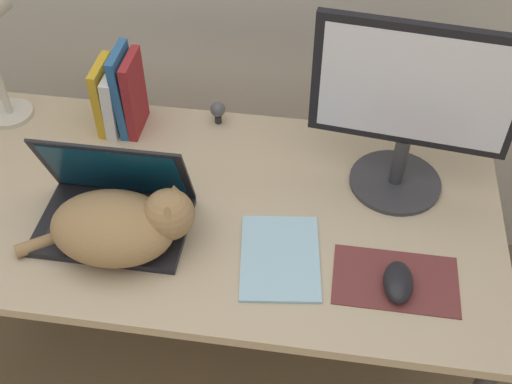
{
  "coord_description": "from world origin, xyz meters",
  "views": [
    {
      "loc": [
        0.3,
        -0.7,
        1.88
      ],
      "look_at": [
        0.14,
        0.33,
        0.82
      ],
      "focal_mm": 45.0,
      "sensor_mm": 36.0,
      "label": 1
    }
  ],
  "objects_px": {
    "book_row": "(120,95)",
    "webcam": "(218,110)",
    "cat": "(122,225)",
    "laptop": "(114,209)",
    "external_monitor": "(411,106)",
    "computer_mouse": "(398,282)",
    "notepad": "(280,257)"
  },
  "relations": [
    {
      "from": "book_row",
      "to": "webcam",
      "type": "xyz_separation_m",
      "value": [
        0.26,
        0.05,
        -0.06
      ]
    },
    {
      "from": "notepad",
      "to": "external_monitor",
      "type": "bearing_deg",
      "value": 47.61
    },
    {
      "from": "cat",
      "to": "webcam",
      "type": "relative_size",
      "value": 6.09
    },
    {
      "from": "external_monitor",
      "to": "book_row",
      "type": "distance_m",
      "value": 0.78
    },
    {
      "from": "external_monitor",
      "to": "webcam",
      "type": "distance_m",
      "value": 0.57
    },
    {
      "from": "external_monitor",
      "to": "webcam",
      "type": "xyz_separation_m",
      "value": [
        -0.5,
        0.18,
        -0.21
      ]
    },
    {
      "from": "cat",
      "to": "external_monitor",
      "type": "xyz_separation_m",
      "value": [
        0.62,
        0.31,
        0.17
      ]
    },
    {
      "from": "cat",
      "to": "webcam",
      "type": "xyz_separation_m",
      "value": [
        0.13,
        0.48,
        -0.03
      ]
    },
    {
      "from": "computer_mouse",
      "to": "notepad",
      "type": "distance_m",
      "value": 0.27
    },
    {
      "from": "webcam",
      "to": "external_monitor",
      "type": "bearing_deg",
      "value": -19.8
    },
    {
      "from": "book_row",
      "to": "notepad",
      "type": "distance_m",
      "value": 0.65
    },
    {
      "from": "laptop",
      "to": "cat",
      "type": "height_order",
      "value": "laptop"
    },
    {
      "from": "laptop",
      "to": "webcam",
      "type": "height_order",
      "value": "laptop"
    },
    {
      "from": "cat",
      "to": "computer_mouse",
      "type": "distance_m",
      "value": 0.63
    },
    {
      "from": "cat",
      "to": "computer_mouse",
      "type": "xyz_separation_m",
      "value": [
        0.63,
        -0.03,
        -0.05
      ]
    },
    {
      "from": "laptop",
      "to": "cat",
      "type": "distance_m",
      "value": 0.09
    },
    {
      "from": "external_monitor",
      "to": "notepad",
      "type": "distance_m",
      "value": 0.46
    },
    {
      "from": "notepad",
      "to": "webcam",
      "type": "height_order",
      "value": "webcam"
    },
    {
      "from": "external_monitor",
      "to": "notepad",
      "type": "bearing_deg",
      "value": -132.39
    },
    {
      "from": "external_monitor",
      "to": "notepad",
      "type": "relative_size",
      "value": 1.73
    },
    {
      "from": "notepad",
      "to": "webcam",
      "type": "xyz_separation_m",
      "value": [
        -0.23,
        0.47,
        0.04
      ]
    },
    {
      "from": "external_monitor",
      "to": "book_row",
      "type": "bearing_deg",
      "value": 170.54
    },
    {
      "from": "notepad",
      "to": "laptop",
      "type": "bearing_deg",
      "value": 172.39
    },
    {
      "from": "computer_mouse",
      "to": "laptop",
      "type": "bearing_deg",
      "value": 171.63
    },
    {
      "from": "cat",
      "to": "book_row",
      "type": "relative_size",
      "value": 1.69
    },
    {
      "from": "cat",
      "to": "book_row",
      "type": "distance_m",
      "value": 0.45
    },
    {
      "from": "laptop",
      "to": "book_row",
      "type": "height_order",
      "value": "book_row"
    },
    {
      "from": "webcam",
      "to": "laptop",
      "type": "bearing_deg",
      "value": -112.73
    },
    {
      "from": "cat",
      "to": "book_row",
      "type": "xyz_separation_m",
      "value": [
        -0.13,
        0.43,
        0.03
      ]
    },
    {
      "from": "cat",
      "to": "computer_mouse",
      "type": "bearing_deg",
      "value": -2.39
    },
    {
      "from": "computer_mouse",
      "to": "book_row",
      "type": "distance_m",
      "value": 0.89
    },
    {
      "from": "cat",
      "to": "book_row",
      "type": "bearing_deg",
      "value": 106.85
    }
  ]
}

